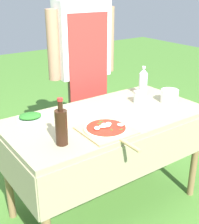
% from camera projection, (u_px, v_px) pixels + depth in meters
% --- Properties ---
extents(ground_plane, '(12.00, 12.00, 0.00)m').
position_uv_depth(ground_plane, '(106.00, 204.00, 2.50)').
color(ground_plane, '#477A2D').
extents(prep_table, '(1.45, 0.75, 0.78)m').
position_uv_depth(prep_table, '(107.00, 129.00, 2.25)').
color(prep_table, gray).
rests_on(prep_table, ground).
extents(person_cook, '(0.65, 0.24, 1.74)m').
position_uv_depth(person_cook, '(83.00, 58.00, 2.76)').
color(person_cook, '#70604C').
rests_on(person_cook, ground).
extents(pizza_on_peel, '(0.31, 0.48, 0.05)m').
position_uv_depth(pizza_on_peel, '(107.00, 130.00, 1.96)').
color(pizza_on_peel, tan).
rests_on(pizza_on_peel, prep_table).
extents(oil_bottle, '(0.07, 0.07, 0.28)m').
position_uv_depth(oil_bottle, '(61.00, 126.00, 1.77)').
color(oil_bottle, black).
rests_on(oil_bottle, prep_table).
extents(water_bottle, '(0.07, 0.07, 0.25)m').
position_uv_depth(water_bottle, '(143.00, 82.00, 2.55)').
color(water_bottle, silver).
rests_on(water_bottle, prep_table).
extents(herb_container, '(0.22, 0.19, 0.04)m').
position_uv_depth(herb_container, '(30.00, 116.00, 2.13)').
color(herb_container, silver).
rests_on(herb_container, prep_table).
extents(mixing_tub, '(0.14, 0.14, 0.10)m').
position_uv_depth(mixing_tub, '(169.00, 96.00, 2.43)').
color(mixing_tub, silver).
rests_on(mixing_tub, prep_table).
extents(sauce_jar, '(0.08, 0.08, 0.09)m').
position_uv_depth(sauce_jar, '(138.00, 98.00, 2.42)').
color(sauce_jar, silver).
rests_on(sauce_jar, prep_table).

